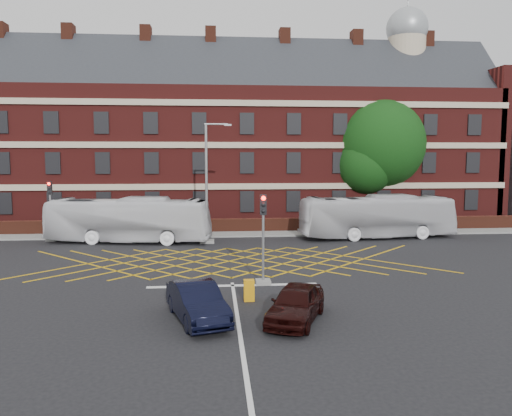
{
  "coord_description": "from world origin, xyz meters",
  "views": [
    {
      "loc": [
        -0.85,
        -26.44,
        6.07
      ],
      "look_at": [
        1.53,
        1.5,
        3.15
      ],
      "focal_mm": 35.0,
      "sensor_mm": 36.0,
      "label": 1
    }
  ],
  "objects": [
    {
      "name": "far_pavement",
      "position": [
        0.0,
        12.0,
        0.06
      ],
      "size": [
        60.0,
        3.0,
        0.12
      ],
      "primitive_type": "cube",
      "color": "slate",
      "rests_on": "ground"
    },
    {
      "name": "traffic_light_near",
      "position": [
        1.46,
        -3.31,
        1.76
      ],
      "size": [
        0.7,
        0.7,
        4.27
      ],
      "color": "slate",
      "rests_on": "ground"
    },
    {
      "name": "boundary_wall",
      "position": [
        0.0,
        13.0,
        0.55
      ],
      "size": [
        56.0,
        0.5,
        1.1
      ],
      "primitive_type": "cube",
      "color": "#512115",
      "rests_on": "ground"
    },
    {
      "name": "bus_right",
      "position": [
        11.24,
        9.41,
        1.6
      ],
      "size": [
        11.67,
        3.67,
        3.2
      ],
      "primitive_type": "imported",
      "rotation": [
        0.0,
        0.0,
        1.66
      ],
      "color": "silver",
      "rests_on": "ground"
    },
    {
      "name": "street_lamp",
      "position": [
        -1.27,
        8.38,
        2.81
      ],
      "size": [
        2.25,
        1.0,
        8.32
      ],
      "color": "slate",
      "rests_on": "ground"
    },
    {
      "name": "car_navy",
      "position": [
        -1.5,
        -8.35,
        0.7
      ],
      "size": [
        2.66,
        4.5,
        1.4
      ],
      "primitive_type": "imported",
      "rotation": [
        0.0,
        0.0,
        0.3
      ],
      "color": "black",
      "rests_on": "ground"
    },
    {
      "name": "ground",
      "position": [
        0.0,
        0.0,
        0.0
      ],
      "size": [
        120.0,
        120.0,
        0.0
      ],
      "primitive_type": "plane",
      "color": "black",
      "rests_on": "ground"
    },
    {
      "name": "car_maroon",
      "position": [
        2.13,
        -8.76,
        0.68
      ],
      "size": [
        3.05,
        4.3,
        1.36
      ],
      "primitive_type": "imported",
      "rotation": [
        0.0,
        0.0,
        -0.41
      ],
      "color": "black",
      "rests_on": "ground"
    },
    {
      "name": "centre_line",
      "position": [
        0.0,
        -10.0,
        0.01
      ],
      "size": [
        0.15,
        14.0,
        0.02
      ],
      "primitive_type": "cube",
      "color": "silver",
      "rests_on": "ground"
    },
    {
      "name": "deciduous_tree",
      "position": [
        13.94,
        17.4,
        6.59
      ],
      "size": [
        8.17,
        8.09,
        11.19
      ],
      "color": "black",
      "rests_on": "ground"
    },
    {
      "name": "bus_left",
      "position": [
        -6.83,
        9.05,
        1.6
      ],
      "size": [
        11.74,
        4.42,
        3.19
      ],
      "primitive_type": "imported",
      "rotation": [
        0.0,
        0.0,
        1.42
      ],
      "color": "silver",
      "rests_on": "ground"
    },
    {
      "name": "direction_signs",
      "position": [
        -12.73,
        12.2,
        1.38
      ],
      "size": [
        1.1,
        0.16,
        2.2
      ],
      "color": "gray",
      "rests_on": "ground"
    },
    {
      "name": "utility_cabinet",
      "position": [
        0.6,
        -6.0,
        0.45
      ],
      "size": [
        0.44,
        0.39,
        0.89
      ],
      "primitive_type": "cube",
      "color": "orange",
      "rests_on": "ground"
    },
    {
      "name": "traffic_light_far",
      "position": [
        -12.49,
        10.09,
        1.76
      ],
      "size": [
        0.7,
        0.7,
        4.27
      ],
      "color": "slate",
      "rests_on": "ground"
    },
    {
      "name": "stop_line",
      "position": [
        0.0,
        -3.5,
        0.01
      ],
      "size": [
        8.0,
        0.3,
        0.02
      ],
      "primitive_type": "cube",
      "color": "silver",
      "rests_on": "ground"
    },
    {
      "name": "victorian_building",
      "position": [
        0.25,
        22.0,
        7.84
      ],
      "size": [
        51.0,
        12.17,
        20.4
      ],
      "color": "#531715",
      "rests_on": "ground"
    },
    {
      "name": "box_junction_hatching",
      "position": [
        0.0,
        2.0,
        0.01
      ],
      "size": [
        8.22,
        8.22,
        0.02
      ],
      "primitive_type": "cube",
      "rotation": [
        0.0,
        0.0,
        0.79
      ],
      "color": "#CC990C",
      "rests_on": "ground"
    }
  ]
}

